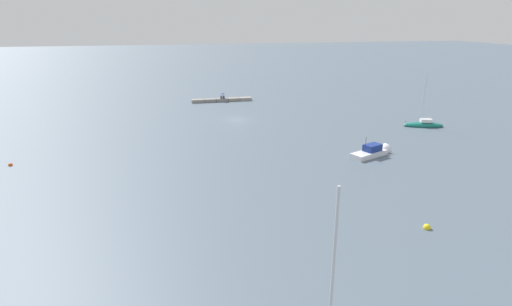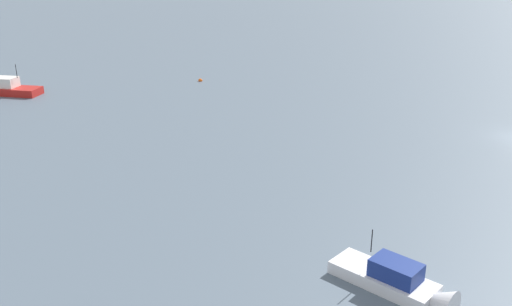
{
  "view_description": "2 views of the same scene",
  "coord_description": "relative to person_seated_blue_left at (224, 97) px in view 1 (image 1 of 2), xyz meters",
  "views": [
    {
      "loc": [
        14.04,
        71.94,
        17.57
      ],
      "look_at": [
        3.25,
        27.9,
        2.61
      ],
      "focal_mm": 28.28,
      "sensor_mm": 36.0,
      "label": 1
    },
    {
      "loc": [
        -32.21,
        41.78,
        16.35
      ],
      "look_at": [
        2.95,
        24.62,
        1.62
      ],
      "focal_mm": 39.35,
      "sensor_mm": 36.0,
      "label": 2
    }
  ],
  "objects": [
    {
      "name": "umbrella_open_navy",
      "position": [
        0.26,
        -0.2,
        0.85
      ],
      "size": [
        1.18,
        1.18,
        1.26
      ],
      "color": "black",
      "rests_on": "seawall_pier"
    },
    {
      "name": "seawall_pier",
      "position": [
        0.43,
        -0.16,
        -0.6
      ],
      "size": [
        13.66,
        1.65,
        0.7
      ],
      "color": "gray",
      "rests_on": "ground_plane"
    },
    {
      "name": "person_seated_blue_left",
      "position": [
        0.0,
        0.0,
        0.0
      ],
      "size": [
        0.49,
        0.66,
        0.73
      ],
      "rotation": [
        0.0,
        0.0,
        -0.21
      ],
      "color": "#1E2333",
      "rests_on": "seawall_pier"
    },
    {
      "name": "motorboat_white_far",
      "position": [
        -13.68,
        42.87,
        -0.57
      ],
      "size": [
        6.68,
        4.19,
        3.6
      ],
      "rotation": [
        0.0,
        0.0,
        1.95
      ],
      "color": "silver",
      "rests_on": "ground_plane"
    },
    {
      "name": "mooring_buoy_near",
      "position": [
        -7.83,
        62.6,
        -0.84
      ],
      "size": [
        0.65,
        0.65,
        0.65
      ],
      "color": "yellow",
      "rests_on": "ground_plane"
    },
    {
      "name": "person_seated_brown_right",
      "position": [
        0.56,
        -0.02,
        0.0
      ],
      "size": [
        0.49,
        0.66,
        0.73
      ],
      "rotation": [
        0.0,
        0.0,
        -0.21
      ],
      "color": "#1E2333",
      "rests_on": "seawall_pier"
    },
    {
      "name": "mooring_buoy_mid",
      "position": [
        33.37,
        35.74,
        -0.86
      ],
      "size": [
        0.52,
        0.52,
        0.52
      ],
      "color": "#EA5914",
      "rests_on": "ground_plane"
    },
    {
      "name": "sailboat_teal_near",
      "position": [
        -29.98,
        30.86,
        -0.62
      ],
      "size": [
        6.95,
        3.92,
        9.83
      ],
      "rotation": [
        0.0,
        0.0,
        4.39
      ],
      "color": "#197266",
      "rests_on": "ground_plane"
    },
    {
      "name": "ground_plane",
      "position": [
        0.43,
        17.97,
        -0.95
      ],
      "size": [
        500.0,
        500.0,
        0.0
      ],
      "primitive_type": "plane",
      "color": "slate"
    }
  ]
}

